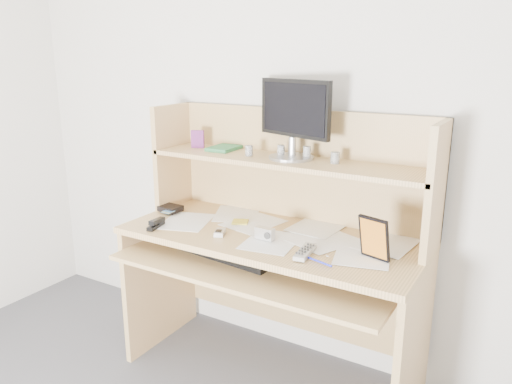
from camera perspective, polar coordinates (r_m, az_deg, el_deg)
The scene contains 19 objects.
back_wall at distance 2.47m, azimuth 5.37°, elevation 8.33°, with size 3.60×0.04×2.50m, color beige.
desk at distance 2.40m, azimuth 2.57°, elevation -5.54°, with size 1.40×0.70×1.30m.
paper_clutter at distance 2.31m, azimuth 1.63°, elevation -4.80°, with size 1.32×0.54×0.01m, color white.
keyboard at distance 2.34m, azimuth -3.16°, elevation -6.84°, with size 0.52×0.23×0.03m.
tv_remote at distance 2.09m, azimuth 5.63°, elevation -6.82°, with size 0.05×0.18×0.02m, color #9F9F9A.
flip_phone at distance 2.31m, azimuth -4.15°, elevation -4.55°, with size 0.04×0.08×0.02m, color #B5B4B7.
stapler at distance 2.44m, azimuth -11.39°, elevation -3.48°, with size 0.03×0.12×0.04m, color black.
wallet at distance 2.67m, azimuth -9.75°, elevation -1.86°, with size 0.11×0.09×0.03m, color black.
sticky_note_pad at distance 2.47m, azimuth -1.82°, elevation -3.45°, with size 0.08×0.08×0.01m, color yellow.
digital_camera at distance 2.23m, azimuth 1.01°, elevation -4.76°, with size 0.09×0.03×0.05m, color #BDBDBF.
game_case at distance 2.05m, azimuth 13.35°, elevation -5.16°, with size 0.13×0.01×0.18m, color black.
blue_pen at distance 2.02m, azimuth 7.02°, elevation -7.82°, with size 0.01×0.01×0.15m, color #1922C2.
card_box at distance 2.64m, azimuth -6.68°, elevation 6.03°, with size 0.07×0.02×0.09m, color maroon.
shelf_book at distance 2.57m, azimuth -3.69°, elevation 5.02°, with size 0.12×0.17×0.02m, color #307A4C.
chip_stack_a at distance 2.41m, azimuth -0.80°, elevation 4.75°, with size 0.04×0.04×0.05m, color black.
chip_stack_b at distance 2.38m, azimuth 2.87°, elevation 4.70°, with size 0.04×0.04×0.06m, color silver.
chip_stack_c at distance 2.27m, azimuth 9.03°, elevation 3.88°, with size 0.04×0.04×0.05m, color black.
chip_stack_d at distance 2.33m, azimuth 5.85°, elevation 4.46°, with size 0.04×0.04×0.06m, color white.
monitor at distance 2.34m, azimuth 4.36°, elevation 8.57°, with size 0.41×0.21×0.36m.
Camera 1 is at (1.05, -0.42, 1.55)m, focal length 35.00 mm.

